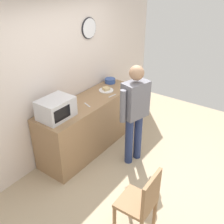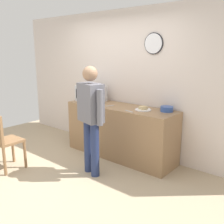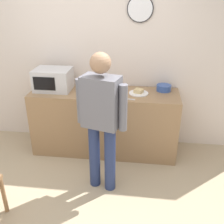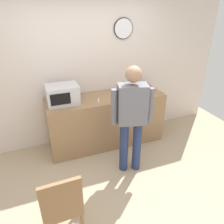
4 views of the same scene
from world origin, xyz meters
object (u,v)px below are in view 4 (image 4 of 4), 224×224
Objects in this scene: sandwich_plate at (131,92)px; person_standing at (132,114)px; fork_utensil at (130,99)px; microwave at (62,94)px; salad_bowl at (144,86)px; spoon_utensil at (99,100)px; wooden_chair at (62,206)px.

person_standing is at bearing -114.43° from sandwich_plate.
sandwich_plate reaches higher than fork_utensil.
microwave reaches higher than salad_bowl.
sandwich_plate is at bearing -154.90° from salad_bowl.
salad_bowl is at bearing 14.47° from spoon_utensil.
fork_utensil is at bearing 67.16° from person_standing.
salad_bowl is at bearing 5.44° from microwave.
microwave reaches higher than wooden_chair.
fork_utensil is 0.53m from spoon_utensil.
fork_utensil is at bearing -14.14° from spoon_utensil.
microwave is 1.11m from fork_utensil.
person_standing is (0.26, -0.74, 0.05)m from spoon_utensil.
microwave is 2.94× the size of spoon_utensil.
sandwich_plate is 0.64m from spoon_utensil.
microwave is 1.77m from wooden_chair.
spoon_utensil is 1.83m from wooden_chair.
microwave is 1.56m from salad_bowl.
salad_bowl is 2.64m from wooden_chair.
person_standing reaches higher than salad_bowl.
spoon_utensil is 0.10× the size of person_standing.
fork_utensil is 2.04m from wooden_chair.
sandwich_plate is at bearing 61.39° from fork_utensil.
wooden_chair is at bearing -134.81° from fork_utensil.
fork_utensil is 1.00× the size of spoon_utensil.
sandwich_plate is 0.25m from fork_utensil.
microwave reaches higher than spoon_utensil.
salad_bowl is at bearing 53.99° from person_standing.
person_standing is 1.48m from wooden_chair.
microwave is at bearing 169.38° from spoon_utensil.
wooden_chair is at bearing -136.14° from salad_bowl.
spoon_utensil is at bearing 59.99° from wooden_chair.
microwave is at bearing 167.69° from fork_utensil.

